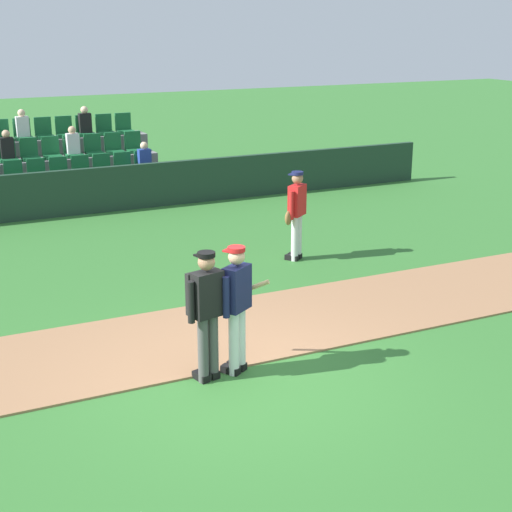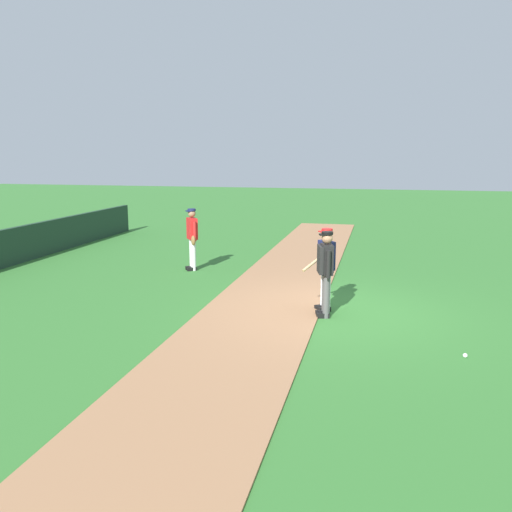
{
  "view_description": "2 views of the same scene",
  "coord_description": "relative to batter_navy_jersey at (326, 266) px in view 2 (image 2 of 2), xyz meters",
  "views": [
    {
      "loc": [
        -3.72,
        -8.31,
        4.54
      ],
      "look_at": [
        1.29,
        2.16,
        0.94
      ],
      "focal_mm": 53.76,
      "sensor_mm": 36.0,
      "label": 1
    },
    {
      "loc": [
        -10.76,
        -0.78,
        3.28
      ],
      "look_at": [
        1.02,
        1.99,
        0.93
      ],
      "focal_mm": 37.02,
      "sensor_mm": 36.0,
      "label": 2
    }
  ],
  "objects": [
    {
      "name": "umpire_home_plate",
      "position": [
        -0.44,
        -0.04,
        0.03
      ],
      "size": [
        0.58,
        0.37,
        1.76
      ],
      "color": "#4C4C4C",
      "rests_on": "ground"
    },
    {
      "name": "runner_red_jersey",
      "position": [
        3.1,
        4.09,
        -0.01
      ],
      "size": [
        0.61,
        0.46,
        1.76
      ],
      "color": "silver",
      "rests_on": "ground"
    },
    {
      "name": "batter_navy_jersey",
      "position": [
        0.0,
        0.0,
        0.0
      ],
      "size": [
        0.73,
        0.7,
        1.76
      ],
      "color": "white",
      "rests_on": "ground"
    },
    {
      "name": "baseball",
      "position": [
        -2.13,
        -2.52,
        -0.93
      ],
      "size": [
        0.07,
        0.07,
        0.07
      ],
      "primitive_type": "sphere",
      "color": "white",
      "rests_on": "ground"
    },
    {
      "name": "ground_plane",
      "position": [
        -0.1,
        -0.27,
        -0.97
      ],
      "size": [
        80.0,
        80.0,
        0.0
      ],
      "primitive_type": "plane",
      "color": "#33702D"
    },
    {
      "name": "infield_dirt_path",
      "position": [
        -0.1,
        1.31,
        -0.95
      ],
      "size": [
        28.0,
        2.47,
        0.03
      ],
      "primitive_type": "cube",
      "color": "#9E704C",
      "rests_on": "ground"
    }
  ]
}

